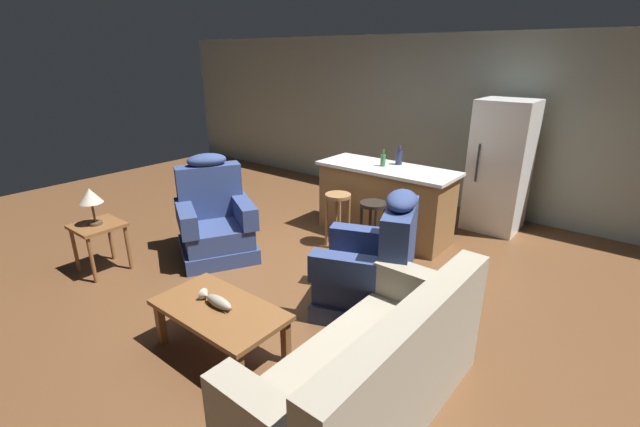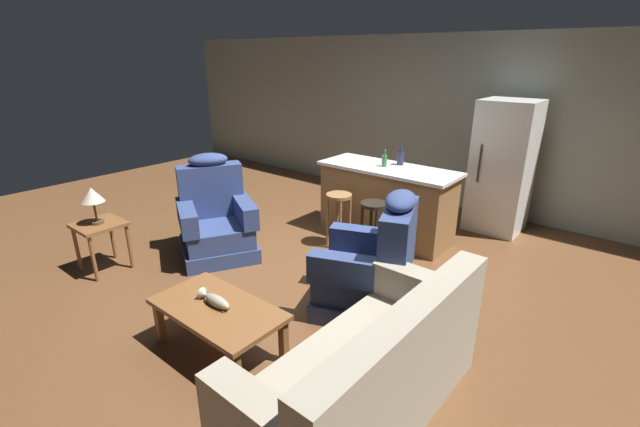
{
  "view_description": "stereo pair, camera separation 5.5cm",
  "coord_description": "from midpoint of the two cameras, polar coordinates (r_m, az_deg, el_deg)",
  "views": [
    {
      "loc": [
        2.65,
        -3.34,
        2.3
      ],
      "look_at": [
        0.06,
        -0.1,
        0.75
      ],
      "focal_mm": 24.0,
      "sensor_mm": 36.0,
      "label": 1
    },
    {
      "loc": [
        2.7,
        -3.31,
        2.3
      ],
      "look_at": [
        0.06,
        -0.1,
        0.75
      ],
      "focal_mm": 24.0,
      "sensor_mm": 36.0,
      "label": 2
    }
  ],
  "objects": [
    {
      "name": "kitchen_island",
      "position": [
        5.69,
        8.37,
        1.58
      ],
      "size": [
        1.8,
        0.7,
        0.95
      ],
      "color": "olive",
      "rests_on": "ground_plane"
    },
    {
      "name": "bar_stool_left",
      "position": [
        5.35,
        2.1,
        0.48
      ],
      "size": [
        0.32,
        0.32,
        0.68
      ],
      "color": "olive",
      "rests_on": "ground_plane"
    },
    {
      "name": "coffee_table",
      "position": [
        3.59,
        -13.69,
        -12.83
      ],
      "size": [
        1.1,
        0.6,
        0.42
      ],
      "color": "brown",
      "rests_on": "ground_plane"
    },
    {
      "name": "bar_stool_right",
      "position": [
        5.08,
        6.76,
        -0.77
      ],
      "size": [
        0.32,
        0.32,
        0.68
      ],
      "color": "black",
      "rests_on": "ground_plane"
    },
    {
      "name": "recliner_near_lamp",
      "position": [
        5.28,
        -14.14,
        -0.98
      ],
      "size": [
        1.14,
        1.14,
        1.2
      ],
      "rotation": [
        0.0,
        0.0,
        -0.51
      ],
      "color": "navy",
      "rests_on": "ground_plane"
    },
    {
      "name": "back_wall",
      "position": [
        7.05,
        16.26,
        11.55
      ],
      "size": [
        12.0,
        0.05,
        2.6
      ],
      "color": "#939E93",
      "rests_on": "ground_plane"
    },
    {
      "name": "refrigerator",
      "position": [
        6.26,
        22.63,
        5.79
      ],
      "size": [
        0.7,
        0.69,
        1.76
      ],
      "color": "white",
      "rests_on": "ground_plane"
    },
    {
      "name": "bottle_short_amber",
      "position": [
        5.67,
        10.21,
        7.36
      ],
      "size": [
        0.09,
        0.09,
        0.25
      ],
      "color": "#23284C",
      "rests_on": "kitchen_island"
    },
    {
      "name": "table_lamp",
      "position": [
        5.17,
        -28.54,
        1.87
      ],
      "size": [
        0.24,
        0.24,
        0.41
      ],
      "color": "#4C3823",
      "rests_on": "end_table"
    },
    {
      "name": "ground_plane",
      "position": [
        4.85,
        -0.19,
        -7.84
      ],
      "size": [
        12.0,
        12.0,
        0.0
      ],
      "color": "brown"
    },
    {
      "name": "recliner_near_island",
      "position": [
        4.04,
        6.7,
        -7.37
      ],
      "size": [
        1.09,
        1.09,
        1.2
      ],
      "rotation": [
        0.0,
        0.0,
        3.51
      ],
      "color": "navy",
      "rests_on": "ground_plane"
    },
    {
      "name": "fish_figurine",
      "position": [
        3.57,
        -14.11,
        -11.24
      ],
      "size": [
        0.34,
        0.1,
        0.1
      ],
      "color": "#4C3823",
      "rests_on": "coffee_table"
    },
    {
      "name": "couch",
      "position": [
        3.0,
        6.39,
        -20.51
      ],
      "size": [
        0.87,
        1.91,
        0.94
      ],
      "rotation": [
        0.0,
        0.0,
        3.13
      ],
      "color": "#9E937F",
      "rests_on": "ground_plane"
    },
    {
      "name": "end_table",
      "position": [
        5.3,
        -27.7,
        -2.27
      ],
      "size": [
        0.48,
        0.48,
        0.56
      ],
      "color": "brown",
      "rests_on": "ground_plane"
    },
    {
      "name": "bottle_tall_green",
      "position": [
        5.56,
        8.12,
        7.1
      ],
      "size": [
        0.07,
        0.07,
        0.22
      ],
      "color": "#2D6B38",
      "rests_on": "kitchen_island"
    }
  ]
}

